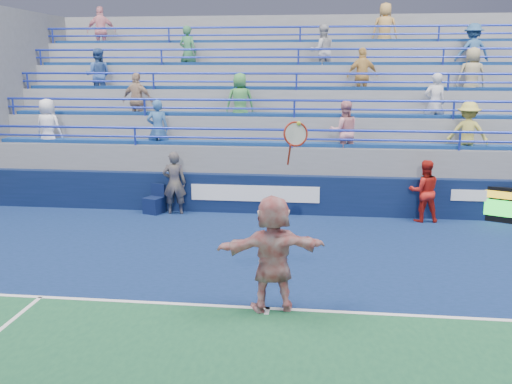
# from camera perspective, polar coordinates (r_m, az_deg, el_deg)

# --- Properties ---
(ground) EXTENTS (120.00, 120.00, 0.00)m
(ground) POSITION_cam_1_polar(r_m,az_deg,el_deg) (9.96, 1.17, -11.67)
(ground) COLOR #333538
(sponsor_wall) EXTENTS (18.00, 0.32, 1.10)m
(sponsor_wall) POSITION_cam_1_polar(r_m,az_deg,el_deg) (15.96, 3.52, -0.29)
(sponsor_wall) COLOR #091736
(sponsor_wall) RESTS_ON ground
(bleacher_stand) EXTENTS (18.00, 5.60, 6.13)m
(bleacher_stand) POSITION_cam_1_polar(r_m,az_deg,el_deg) (19.50, 4.20, 5.01)
(bleacher_stand) COLOR slate
(bleacher_stand) RESTS_ON ground
(serve_speed_board) EXTENTS (1.32, 0.71, 0.96)m
(serve_speed_board) POSITION_cam_1_polar(r_m,az_deg,el_deg) (16.43, 22.84, -1.15)
(serve_speed_board) COLOR black
(serve_speed_board) RESTS_ON ground
(judge_chair) EXTENTS (0.60, 0.62, 0.83)m
(judge_chair) POSITION_cam_1_polar(r_m,az_deg,el_deg) (16.31, -10.15, -1.21)
(judge_chair) COLOR #0C173D
(judge_chair) RESTS_ON ground
(tennis_player) EXTENTS (1.96, 1.05, 3.23)m
(tennis_player) POSITION_cam_1_polar(r_m,az_deg,el_deg) (9.60, 1.71, -6.13)
(tennis_player) COLOR white
(tennis_player) RESTS_ON ground
(line_judge) EXTENTS (0.70, 0.51, 1.78)m
(line_judge) POSITION_cam_1_polar(r_m,az_deg,el_deg) (16.02, -8.16, 0.89)
(line_judge) COLOR #121433
(line_judge) RESTS_ON ground
(ball_girl) EXTENTS (0.86, 0.70, 1.67)m
(ball_girl) POSITION_cam_1_polar(r_m,az_deg,el_deg) (15.74, 16.47, 0.08)
(ball_girl) COLOR #B11B14
(ball_girl) RESTS_ON ground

